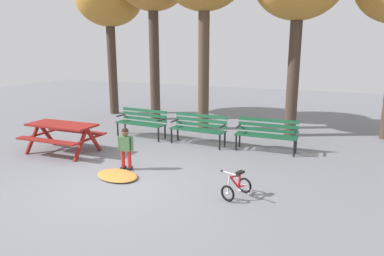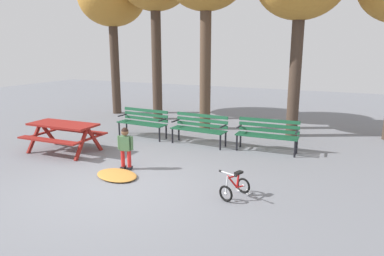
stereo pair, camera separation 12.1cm
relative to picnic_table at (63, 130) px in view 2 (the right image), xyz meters
name	(u,v)px [view 2 (the right image)]	position (x,y,z in m)	size (l,w,h in m)	color
ground	(115,186)	(2.64, -1.37, -0.59)	(36.00, 36.00, 0.00)	slate
picnic_table	(63,130)	(0.00, 0.00, 0.00)	(1.83, 1.39, 0.79)	maroon
park_bench_far_left	(143,121)	(1.03, 2.23, -0.08)	(1.63, 0.56, 0.85)	#195133
park_bench_left	(200,127)	(2.93, 2.17, -0.08)	(1.63, 0.56, 0.85)	#195133
park_bench_right	(267,133)	(4.82, 2.28, -0.08)	(1.61, 0.49, 0.85)	#195133
child_standing	(125,145)	(2.26, -0.44, -0.03)	(0.36, 0.21, 0.97)	red
kids_bicycle	(235,187)	(4.96, -0.87, -0.39)	(0.51, 0.63, 0.54)	black
leaf_pile	(117,175)	(2.34, -0.92, -0.56)	(1.01, 0.71, 0.07)	#C68438
tree_far_left	(112,0)	(-2.15, 5.17, 3.91)	(2.60, 2.60, 5.69)	#423328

